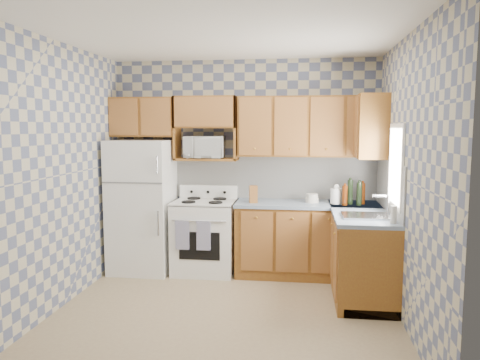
{
  "coord_description": "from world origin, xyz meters",
  "views": [
    {
      "loc": [
        0.72,
        -4.44,
        1.84
      ],
      "look_at": [
        0.05,
        0.75,
        1.25
      ],
      "focal_mm": 35.0,
      "sensor_mm": 36.0,
      "label": 1
    }
  ],
  "objects_px": {
    "stove_body": "(205,237)",
    "microwave": "(205,147)",
    "refrigerator": "(142,206)",
    "electric_kettle": "(336,196)"
  },
  "relations": [
    {
      "from": "refrigerator",
      "to": "stove_body",
      "type": "height_order",
      "value": "refrigerator"
    },
    {
      "from": "microwave",
      "to": "electric_kettle",
      "type": "height_order",
      "value": "microwave"
    },
    {
      "from": "refrigerator",
      "to": "electric_kettle",
      "type": "xyz_separation_m",
      "value": [
        2.44,
        0.02,
        0.17
      ]
    },
    {
      "from": "refrigerator",
      "to": "stove_body",
      "type": "bearing_deg",
      "value": 1.78
    },
    {
      "from": "refrigerator",
      "to": "microwave",
      "type": "relative_size",
      "value": 3.34
    },
    {
      "from": "stove_body",
      "to": "electric_kettle",
      "type": "bearing_deg",
      "value": -0.21
    },
    {
      "from": "microwave",
      "to": "electric_kettle",
      "type": "bearing_deg",
      "value": -9.55
    },
    {
      "from": "electric_kettle",
      "to": "refrigerator",
      "type": "bearing_deg",
      "value": -179.55
    },
    {
      "from": "stove_body",
      "to": "microwave",
      "type": "height_order",
      "value": "microwave"
    },
    {
      "from": "stove_body",
      "to": "microwave",
      "type": "relative_size",
      "value": 1.79
    }
  ]
}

